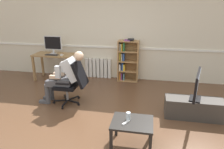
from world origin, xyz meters
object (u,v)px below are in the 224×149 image
(person_seated, at_px, (65,76))
(spare_remote, at_px, (126,123))
(tv_screen, at_px, (197,85))
(drinking_glass, at_px, (128,116))
(imac_monitor, at_px, (53,44))
(tv_stand, at_px, (194,108))
(keyboard, at_px, (52,55))
(computer_desk, at_px, (55,58))
(coffee_table, at_px, (132,125))
(bookshelf, at_px, (127,61))
(computer_mouse, at_px, (62,55))
(office_chair, at_px, (73,81))
(radiator, at_px, (98,68))

(person_seated, distance_m, spare_remote, 1.96)
(tv_screen, distance_m, drinking_glass, 1.57)
(imac_monitor, relative_size, tv_stand, 0.47)
(imac_monitor, bearing_deg, tv_stand, -23.95)
(keyboard, bearing_deg, spare_remote, -46.48)
(computer_desk, bearing_deg, spare_remote, -48.30)
(keyboard, distance_m, coffee_table, 3.54)
(bookshelf, bearing_deg, computer_mouse, -166.96)
(keyboard, relative_size, coffee_table, 0.58)
(bookshelf, xyz_separation_m, office_chair, (-0.97, -1.70, -0.06))
(radiator, relative_size, tv_stand, 0.72)
(bookshelf, xyz_separation_m, coffee_table, (0.44, -2.91, -0.22))
(office_chair, relative_size, tv_stand, 0.90)
(coffee_table, relative_size, spare_remote, 4.17)
(bookshelf, relative_size, radiator, 1.54)
(computer_desk, xyz_separation_m, office_chair, (1.06, -1.41, -0.11))
(office_chair, height_order, spare_remote, office_chair)
(bookshelf, relative_size, tv_stand, 1.11)
(imac_monitor, distance_m, tv_screen, 4.00)
(imac_monitor, relative_size, computer_mouse, 5.17)
(keyboard, relative_size, tv_screen, 0.46)
(spare_remote, bearing_deg, person_seated, 168.54)
(keyboard, relative_size, person_seated, 0.30)
(bookshelf, distance_m, person_seated, 2.04)
(radiator, bearing_deg, spare_remote, -68.34)
(person_seated, bearing_deg, bookshelf, 145.19)
(tv_screen, xyz_separation_m, coffee_table, (-1.10, -1.08, -0.31))
(tv_screen, bearing_deg, spare_remote, 148.48)
(radiator, xyz_separation_m, coffee_table, (1.31, -3.01, 0.07))
(computer_mouse, bearing_deg, bookshelf, 13.04)
(imac_monitor, xyz_separation_m, spare_remote, (2.45, -2.76, -0.60))
(computer_mouse, bearing_deg, spare_remote, -50.33)
(radiator, distance_m, office_chair, 1.81)
(computer_desk, height_order, coffee_table, computer_desk)
(bookshelf, distance_m, radiator, 0.92)
(coffee_table, bearing_deg, bookshelf, 98.60)
(bookshelf, distance_m, office_chair, 1.96)
(imac_monitor, xyz_separation_m, person_seated, (0.97, -1.49, -0.40))
(imac_monitor, height_order, tv_stand, imac_monitor)
(person_seated, height_order, tv_stand, person_seated)
(imac_monitor, bearing_deg, coffee_table, -46.67)
(keyboard, distance_m, radiator, 1.39)
(tv_stand, bearing_deg, keyboard, 158.75)
(computer_desk, xyz_separation_m, computer_mouse, (0.26, -0.12, 0.14))
(imac_monitor, height_order, office_chair, imac_monitor)
(person_seated, relative_size, tv_stand, 1.09)
(bookshelf, height_order, coffee_table, bookshelf)
(tv_stand, height_order, tv_screen, tv_screen)
(person_seated, bearing_deg, imac_monitor, -148.01)
(computer_mouse, xyz_separation_m, radiator, (0.90, 0.51, -0.48))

